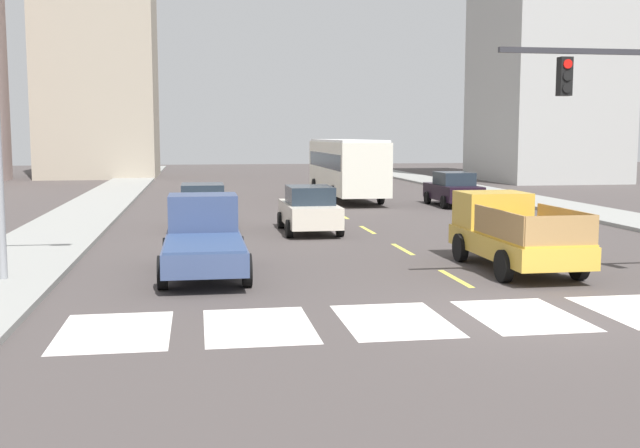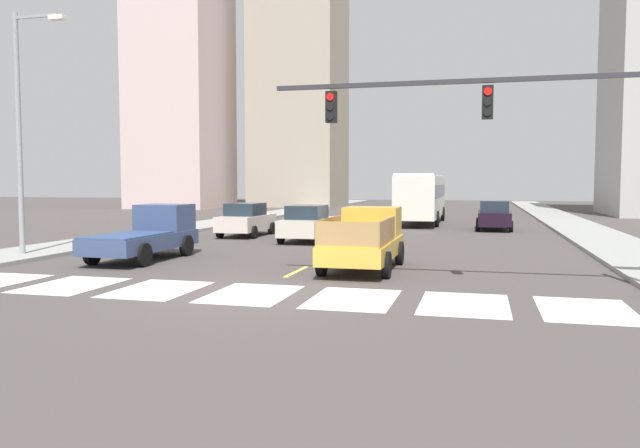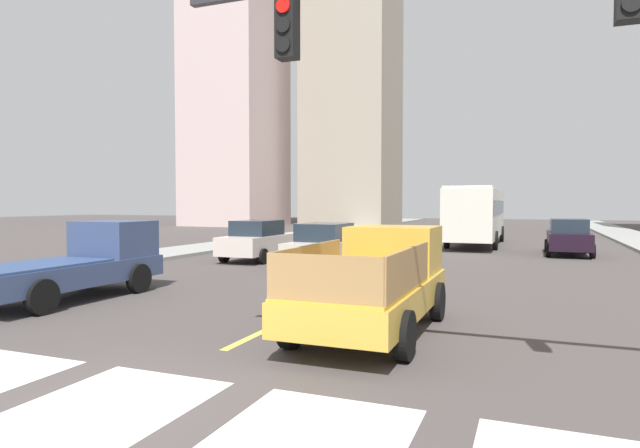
% 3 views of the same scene
% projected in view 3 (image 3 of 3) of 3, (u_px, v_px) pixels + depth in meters
% --- Properties ---
extents(ground_plane, '(160.00, 160.00, 0.00)m').
position_uv_depth(ground_plane, '(97.00, 411.00, 6.33)').
color(ground_plane, '#46403E').
extents(sidewalk_left, '(3.23, 110.00, 0.15)m').
position_uv_depth(sidewalk_left, '(192.00, 250.00, 27.22)').
color(sidewalk_left, gray).
rests_on(sidewalk_left, ground).
extents(crosswalk_stripe_3, '(2.02, 2.91, 0.01)m').
position_uv_depth(crosswalk_stripe_3, '(97.00, 411.00, 6.33)').
color(crosswalk_stripe_3, silver).
rests_on(crosswalk_stripe_3, ground).
extents(lane_dash_0, '(0.16, 2.40, 0.01)m').
position_uv_depth(lane_dash_0, '(257.00, 334.00, 10.04)').
color(lane_dash_0, '#D5CC4A').
rests_on(lane_dash_0, ground).
extents(lane_dash_1, '(0.16, 2.40, 0.01)m').
position_uv_depth(lane_dash_1, '(344.00, 292.00, 14.69)').
color(lane_dash_1, '#D5CC4A').
rests_on(lane_dash_1, ground).
extents(lane_dash_2, '(0.16, 2.40, 0.01)m').
position_uv_depth(lane_dash_2, '(389.00, 271.00, 19.33)').
color(lane_dash_2, '#D5CC4A').
rests_on(lane_dash_2, ground).
extents(lane_dash_3, '(0.16, 2.40, 0.01)m').
position_uv_depth(lane_dash_3, '(417.00, 258.00, 23.98)').
color(lane_dash_3, '#D5CC4A').
rests_on(lane_dash_3, ground).
extents(lane_dash_4, '(0.16, 2.40, 0.01)m').
position_uv_depth(lane_dash_4, '(435.00, 249.00, 28.62)').
color(lane_dash_4, '#D5CC4A').
rests_on(lane_dash_4, ground).
extents(lane_dash_5, '(0.16, 2.40, 0.01)m').
position_uv_depth(lane_dash_5, '(449.00, 242.00, 33.26)').
color(lane_dash_5, '#D5CC4A').
rests_on(lane_dash_5, ground).
extents(lane_dash_6, '(0.16, 2.40, 0.01)m').
position_uv_depth(lane_dash_6, '(459.00, 237.00, 37.91)').
color(lane_dash_6, '#D5CC4A').
rests_on(lane_dash_6, ground).
extents(lane_dash_7, '(0.16, 2.40, 0.01)m').
position_uv_depth(lane_dash_7, '(467.00, 234.00, 42.55)').
color(lane_dash_7, '#D5CC4A').
rests_on(lane_dash_7, ground).
extents(pickup_stakebed, '(2.18, 5.20, 1.96)m').
position_uv_depth(pickup_stakebed, '(378.00, 281.00, 10.53)').
color(pickup_stakebed, gold).
rests_on(pickup_stakebed, ground).
extents(pickup_dark, '(2.18, 5.20, 1.96)m').
position_uv_depth(pickup_dark, '(81.00, 262.00, 14.00)').
color(pickup_dark, '#35456C').
rests_on(pickup_dark, ground).
extents(city_bus, '(2.72, 10.80, 3.32)m').
position_uv_depth(city_bus, '(477.00, 212.00, 31.03)').
color(city_bus, silver).
rests_on(city_bus, ground).
extents(sedan_far, '(2.02, 4.40, 1.72)m').
position_uv_depth(sedan_far, '(326.00, 246.00, 19.74)').
color(sedan_far, beige).
rests_on(sedan_far, ground).
extents(sedan_mid, '(2.02, 4.40, 1.72)m').
position_uv_depth(sedan_mid, '(569.00, 237.00, 25.17)').
color(sedan_mid, black).
rests_on(sedan_mid, ground).
extents(sedan_near_left, '(2.02, 4.40, 1.72)m').
position_uv_depth(sedan_near_left, '(259.00, 240.00, 22.98)').
color(sedan_near_left, beige).
rests_on(sedan_near_left, ground).
extents(block_mid_left, '(8.76, 9.72, 34.68)m').
position_uv_depth(block_mid_left, '(235.00, 66.00, 58.19)').
color(block_mid_left, beige).
rests_on(block_mid_left, ground).
extents(block_mid_right, '(9.46, 9.74, 26.41)m').
position_uv_depth(block_mid_right, '(352.00, 109.00, 60.86)').
color(block_mid_right, '#A39784').
rests_on(block_mid_right, ground).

